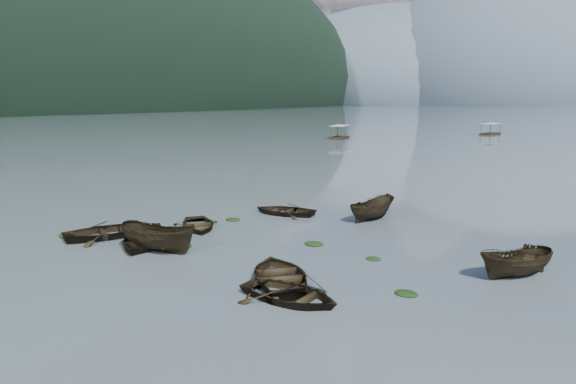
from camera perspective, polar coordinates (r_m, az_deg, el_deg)
The scene contains 22 objects.
ground_plane at distance 24.29m, azimuth -13.83°, elevation -9.10°, with size 2400.00×2400.00×0.00m, color #4F5C63.
haze_mtn_a at distance 957.38m, azimuth 11.97°, elevation 9.54°, with size 520.00×520.00×280.00m, color #475666.
haze_mtn_b at distance 919.95m, azimuth 24.13°, elevation 8.86°, with size 520.00×520.00×340.00m, color #475666.
rowboat_0 at distance 29.61m, azimuth -15.53°, elevation -5.66°, with size 3.56×4.98×1.03m, color black.
rowboat_1 at distance 31.94m, azimuth -19.21°, elevation -4.70°, with size 3.59×5.03×1.04m, color black.
rowboat_2 at distance 28.19m, azimuth -14.11°, elevation -6.40°, with size 1.77×4.70×1.82m, color black.
rowboat_3 at distance 22.95m, azimuth -0.87°, elevation -9.95°, with size 3.50×4.90×1.02m, color black.
rowboat_4 at distance 20.98m, azimuth 0.21°, elevation -11.94°, with size 3.09×4.32×0.90m, color black.
rowboat_5 at distance 25.73m, azimuth 23.95°, elevation -8.60°, with size 1.52×4.04×1.56m, color black.
rowboat_6 at distance 32.52m, azimuth -9.98°, elevation -4.02°, with size 2.98×4.17×0.86m, color black.
rowboat_7 at distance 36.04m, azimuth -0.36°, elevation -2.46°, with size 3.13×4.38×0.91m, color black.
rowboat_8 at distance 34.96m, azimuth 9.30°, elevation -2.99°, with size 1.62×4.32×1.67m, color black.
weed_clump_0 at distance 32.95m, azimuth -23.31°, elevation -4.53°, with size 1.08×0.89×0.24m, color black.
weed_clump_1 at distance 31.31m, azimuth -21.30°, elevation -5.13°, with size 0.91×0.73×0.20m, color black.
weed_clump_2 at distance 28.76m, azimuth -11.73°, elevation -5.97°, with size 1.18×0.95×0.26m, color black.
weed_clump_3 at distance 26.33m, azimuth 9.46°, elevation -7.41°, with size 0.79×0.66×0.17m, color black.
weed_clump_4 at distance 22.09m, azimuth 13.01°, elevation -11.04°, with size 0.99×0.79×0.21m, color black.
weed_clump_5 at distance 34.21m, azimuth -20.18°, elevation -3.79°, with size 0.90×0.73×0.19m, color black.
weed_clump_6 at distance 34.37m, azimuth -6.12°, elevation -3.15°, with size 1.03×0.86×0.21m, color black.
weed_clump_7 at distance 28.54m, azimuth 2.89°, elevation -5.89°, with size 1.09×0.87×0.24m, color black.
pontoon_left at distance 106.62m, azimuth 5.73°, elevation 5.92°, with size 2.84×6.81×2.61m, color black, non-canonical shape.
pontoon_centre at distance 127.23m, azimuth 21.53°, elevation 5.95°, with size 2.68×6.43×2.47m, color black, non-canonical shape.
Camera 1 is at (15.66, -16.80, 7.91)m, focal length 32.00 mm.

